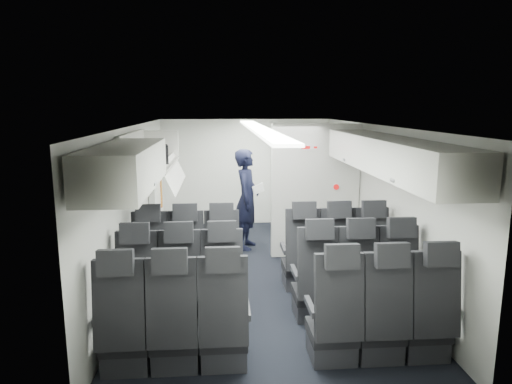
{
  "coord_description": "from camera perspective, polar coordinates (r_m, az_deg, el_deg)",
  "views": [
    {
      "loc": [
        -0.53,
        -6.25,
        2.42
      ],
      "look_at": [
        0.0,
        0.4,
        1.15
      ],
      "focal_mm": 32.0,
      "sensor_mm": 36.0,
      "label": 1
    }
  ],
  "objects": [
    {
      "name": "seat_row_front",
      "position": [
        6.08,
        0.71,
        -8.58
      ],
      "size": [
        3.33,
        0.56,
        1.24
      ],
      "color": "black",
      "rests_on": "cabin_shell"
    },
    {
      "name": "overhead_bin_right_rear",
      "position": [
        4.7,
        19.77,
        3.32
      ],
      "size": [
        0.53,
        1.8,
        0.4
      ],
      "color": "silver",
      "rests_on": "cabin_shell"
    },
    {
      "name": "seat_row_rear",
      "position": [
        4.43,
        2.95,
        -16.26
      ],
      "size": [
        3.33,
        0.56,
        1.24
      ],
      "color": "black",
      "rests_on": "cabin_shell"
    },
    {
      "name": "cabin_shell",
      "position": [
        6.4,
        0.29,
        -0.89
      ],
      "size": [
        3.41,
        6.01,
        2.16
      ],
      "color": "black",
      "rests_on": "ground"
    },
    {
      "name": "overhead_bin_left_rear",
      "position": [
        4.37,
        -16.0,
        3.02
      ],
      "size": [
        0.53,
        1.8,
        0.4
      ],
      "color": "silver",
      "rests_on": "cabin_shell"
    },
    {
      "name": "galley_unit",
      "position": [
        9.21,
        4.74,
        1.55
      ],
      "size": [
        0.85,
        0.52,
        1.9
      ],
      "color": "#939399",
      "rests_on": "cabin_shell"
    },
    {
      "name": "papers",
      "position": [
        7.67,
        0.29,
        0.4
      ],
      "size": [
        0.2,
        0.12,
        0.15
      ],
      "primitive_type": "cube",
      "rotation": [
        0.0,
        0.0,
        0.5
      ],
      "color": "white",
      "rests_on": "flight_attendant"
    },
    {
      "name": "carry_on_bag",
      "position": [
        5.79,
        -12.83,
        4.61
      ],
      "size": [
        0.41,
        0.32,
        0.23
      ],
      "primitive_type": "cube",
      "rotation": [
        0.0,
        0.0,
        0.15
      ],
      "color": "black",
      "rests_on": "overhead_bin_left_front_open"
    },
    {
      "name": "bulkhead_partition",
      "position": [
        7.33,
        7.4,
        0.13
      ],
      "size": [
        1.4,
        0.15,
        2.13
      ],
      "color": "white",
      "rests_on": "cabin_shell"
    },
    {
      "name": "boarding_door",
      "position": [
        8.01,
        -12.44,
        -0.01
      ],
      "size": [
        0.12,
        1.27,
        1.86
      ],
      "color": "silver",
      "rests_on": "cabin_shell"
    },
    {
      "name": "flight_attendant",
      "position": [
        7.74,
        -1.15,
        -0.91
      ],
      "size": [
        0.55,
        0.71,
        1.7
      ],
      "primitive_type": "imported",
      "rotation": [
        0.0,
        0.0,
        1.31
      ],
      "color": "black",
      "rests_on": "ground"
    },
    {
      "name": "overhead_bin_right_front",
      "position": [
        6.33,
        13.28,
        5.42
      ],
      "size": [
        0.53,
        1.7,
        0.4
      ],
      "color": "silver",
      "rests_on": "cabin_shell"
    },
    {
      "name": "seat_row_mid",
      "position": [
        5.25,
        1.64,
        -11.82
      ],
      "size": [
        3.33,
        0.56,
        1.24
      ],
      "color": "black",
      "rests_on": "cabin_shell"
    },
    {
      "name": "overhead_bin_left_front_open",
      "position": [
        6.11,
        -13.15,
        4.08
      ],
      "size": [
        0.64,
        1.7,
        0.72
      ],
      "color": "#9E9E93",
      "rests_on": "cabin_shell"
    }
  ]
}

